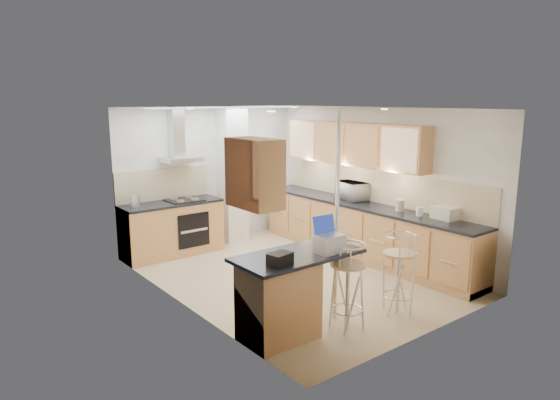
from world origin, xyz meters
TOP-DOWN VIEW (x-y plane):
  - ground at (0.00, 0.00)m, footprint 4.80×4.80m
  - room_shell at (0.32, 0.38)m, footprint 3.64×4.84m
  - right_counter at (1.50, 0.00)m, footprint 0.63×4.40m
  - back_counter at (-0.95, 2.10)m, footprint 1.70×0.63m
  - peninsula at (-1.12, -1.45)m, footprint 1.47×0.72m
  - microwave at (1.63, 0.38)m, footprint 0.48×0.62m
  - laptop at (-0.82, -1.65)m, footprint 0.32×0.25m
  - bag at (-1.53, -1.64)m, footprint 0.28×0.22m
  - bar_stool_near at (-0.62, -1.74)m, footprint 0.52×0.52m
  - bar_stool_end at (0.19, -1.82)m, footprint 0.52×0.52m
  - jar_a at (1.49, 0.28)m, footprint 0.15×0.15m
  - jar_b at (1.68, 0.71)m, footprint 0.13×0.13m
  - jar_c at (1.56, -0.71)m, footprint 0.14×0.14m
  - jar_d at (1.53, -1.10)m, footprint 0.10×0.10m
  - bread_bin at (1.66, -1.46)m, footprint 0.29×0.36m
  - kettle at (-1.57, 2.12)m, footprint 0.16×0.16m

SIDE VIEW (x-z plane):
  - ground at x=0.00m, z-range 0.00..0.00m
  - back_counter at x=-0.95m, z-range 0.00..0.92m
  - right_counter at x=1.50m, z-range 0.00..0.92m
  - peninsula at x=-1.12m, z-range 0.01..0.95m
  - bar_stool_end at x=0.19m, z-range 0.00..1.03m
  - bar_stool_near at x=-0.62m, z-range 0.00..1.04m
  - jar_d at x=1.53m, z-range 0.92..1.05m
  - jar_b at x=1.68m, z-range 0.92..1.06m
  - jar_a at x=1.49m, z-range 0.92..1.09m
  - bag at x=-1.53m, z-range 0.94..1.07m
  - jar_c at x=1.56m, z-range 0.92..1.10m
  - bread_bin at x=1.66m, z-range 0.92..1.10m
  - kettle at x=-1.57m, z-range 0.92..1.12m
  - laptop at x=-0.82m, z-range 0.94..1.15m
  - microwave at x=1.63m, z-range 0.92..1.23m
  - room_shell at x=0.32m, z-range 0.29..2.80m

